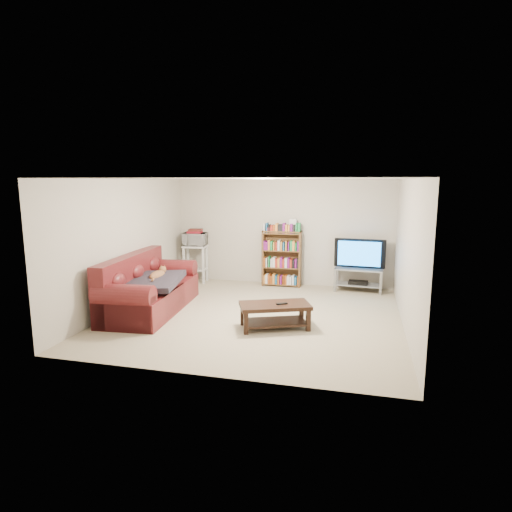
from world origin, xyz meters
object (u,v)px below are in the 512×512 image
(sofa, at_px, (147,292))
(coffee_table, at_px, (275,311))
(tv_stand, at_px, (358,276))
(bookshelf, at_px, (282,258))

(sofa, height_order, coffee_table, sofa)
(coffee_table, bearing_deg, sofa, 148.80)
(coffee_table, xyz_separation_m, tv_stand, (1.28, 2.76, 0.06))
(tv_stand, height_order, bookshelf, bookshelf)
(coffee_table, bearing_deg, bookshelf, 76.05)
(coffee_table, xyz_separation_m, bookshelf, (-0.42, 2.83, 0.37))
(sofa, bearing_deg, bookshelf, 45.14)
(sofa, relative_size, coffee_table, 2.00)
(sofa, xyz_separation_m, bookshelf, (2.07, 2.45, 0.30))
(tv_stand, bearing_deg, coffee_table, -110.96)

